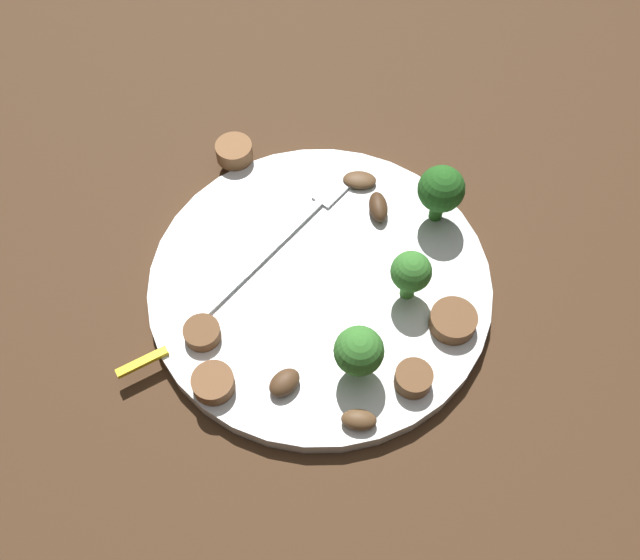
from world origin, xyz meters
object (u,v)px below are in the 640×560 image
broccoli_floret_0 (359,351)px  sausage_slice_0 (202,333)px  mushroom_0 (286,383)px  mushroom_3 (359,420)px  broccoli_floret_1 (441,190)px  sausage_slice_2 (453,321)px  sausage_slice_4 (213,383)px  mushroom_2 (360,180)px  sausage_slice_3 (413,379)px  fork (288,234)px  sausage_slice_1 (234,151)px  broccoli_floret_2 (411,273)px  plate (320,285)px  mushroom_1 (378,207)px  pepper_strip_3 (142,362)px

broccoli_floret_0 → sausage_slice_0: bearing=92.5°
mushroom_0 → mushroom_3: size_ratio=1.01×
broccoli_floret_1 → mushroom_0: size_ratio=2.20×
broccoli_floret_0 → sausage_slice_2: 0.09m
sausage_slice_4 → mushroom_2: bearing=-14.6°
mushroom_0 → sausage_slice_3: bearing=-72.2°
fork → sausage_slice_1: sausage_slice_1 is taller
sausage_slice_1 → mushroom_3: sausage_slice_1 is taller
broccoli_floret_2 → sausage_slice_3: size_ratio=1.75×
sausage_slice_1 → sausage_slice_4: 0.22m
plate → sausage_slice_3: (-0.07, -0.09, 0.01)m
broccoli_floret_0 → mushroom_2: size_ratio=1.76×
broccoli_floret_2 → sausage_slice_1: broccoli_floret_2 is taller
broccoli_floret_2 → sausage_slice_4: bearing=134.3°
mushroom_1 → pepper_strip_3: (-0.18, 0.13, -0.00)m
broccoli_floret_1 → sausage_slice_4: 0.23m
sausage_slice_4 → mushroom_0: same height
plate → broccoli_floret_0: size_ratio=5.43×
sausage_slice_1 → mushroom_0: sausage_slice_1 is taller
pepper_strip_3 → plate: bearing=-45.4°
fork → sausage_slice_0: size_ratio=6.12×
broccoli_floret_0 → mushroom_0: broccoli_floret_0 is taller
sausage_slice_3 → pepper_strip_3: size_ratio=0.69×
broccoli_floret_1 → mushroom_0: bearing=157.6°
sausage_slice_4 → mushroom_3: 0.11m
broccoli_floret_2 → mushroom_0: bearing=146.2°
sausage_slice_4 → mushroom_2: sausage_slice_4 is taller
broccoli_floret_1 → sausage_slice_0: bearing=137.1°
mushroom_0 → mushroom_2: (0.20, -0.00, -0.00)m
sausage_slice_2 → mushroom_1: bearing=41.8°
broccoli_floret_1 → mushroom_3: broccoli_floret_1 is taller
broccoli_floret_0 → sausage_slice_4: 0.11m
sausage_slice_3 → pepper_strip_3: (-0.04, 0.19, -0.01)m
broccoli_floret_1 → mushroom_1: bearing=100.1°
sausage_slice_0 → mushroom_0: mushroom_0 is taller
broccoli_floret_1 → mushroom_1: (-0.01, 0.05, -0.03)m
plate → sausage_slice_1: (0.10, 0.11, 0.01)m
plate → mushroom_1: 0.08m
sausage_slice_0 → sausage_slice_4: (-0.04, -0.02, 0.00)m
broccoli_floret_1 → sausage_slice_2: broccoli_floret_1 is taller
fork → sausage_slice_2: size_ratio=4.77×
mushroom_1 → mushroom_3: 0.19m
sausage_slice_4 → broccoli_floret_1: bearing=-32.7°
plate → sausage_slice_3: size_ratio=9.91×
sausage_slice_0 → mushroom_1: size_ratio=0.93×
sausage_slice_2 → plate: bearing=84.3°
sausage_slice_1 → plate: bearing=-133.4°
mushroom_3 → mushroom_2: bearing=14.1°
sausage_slice_4 → pepper_strip_3: size_ratio=0.77×
broccoli_floret_0 → sausage_slice_4: broccoli_floret_0 is taller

